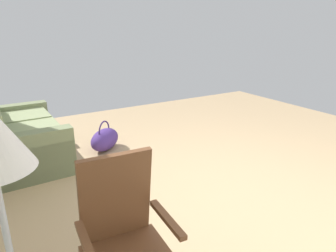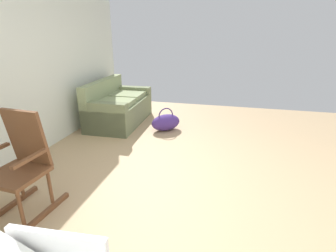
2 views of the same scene
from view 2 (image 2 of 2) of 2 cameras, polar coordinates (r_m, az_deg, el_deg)
name	(u,v)px [view 2 (image 2 of 2)]	position (r m, az deg, el deg)	size (l,w,h in m)	color
ground_plane	(194,185)	(3.21, 5.72, -12.83)	(7.45, 7.45, 0.00)	tan
back_wall	(1,65)	(3.90, -32.90, 11.23)	(6.16, 0.10, 2.70)	silver
couch	(118,108)	(5.30, -10.84, 3.96)	(1.62, 0.89, 0.85)	#737D57
rocking_chair	(22,166)	(2.92, -29.51, -7.67)	(0.79, 0.53, 1.05)	brown
duffel_bag	(166,122)	(4.82, -0.49, 0.84)	(0.61, 0.63, 0.43)	#472D7A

